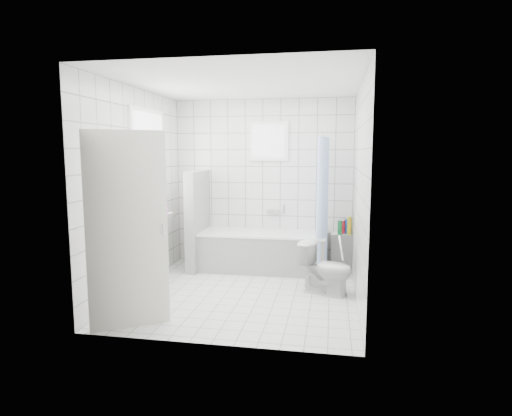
# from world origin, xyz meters

# --- Properties ---
(ground) EXTENTS (3.00, 3.00, 0.00)m
(ground) POSITION_xyz_m (0.00, 0.00, 0.00)
(ground) COLOR white
(ground) RESTS_ON ground
(ceiling) EXTENTS (3.00, 3.00, 0.00)m
(ceiling) POSITION_xyz_m (0.00, 0.00, 2.60)
(ceiling) COLOR white
(ceiling) RESTS_ON ground
(wall_back) EXTENTS (2.80, 0.02, 2.60)m
(wall_back) POSITION_xyz_m (0.00, 1.50, 1.30)
(wall_back) COLOR white
(wall_back) RESTS_ON ground
(wall_front) EXTENTS (2.80, 0.02, 2.60)m
(wall_front) POSITION_xyz_m (0.00, -1.50, 1.30)
(wall_front) COLOR white
(wall_front) RESTS_ON ground
(wall_left) EXTENTS (0.02, 3.00, 2.60)m
(wall_left) POSITION_xyz_m (-1.40, 0.00, 1.30)
(wall_left) COLOR white
(wall_left) RESTS_ON ground
(wall_right) EXTENTS (0.02, 3.00, 2.60)m
(wall_right) POSITION_xyz_m (1.40, 0.00, 1.30)
(wall_right) COLOR white
(wall_right) RESTS_ON ground
(window_left) EXTENTS (0.01, 0.90, 1.40)m
(window_left) POSITION_xyz_m (-1.35, 0.30, 1.60)
(window_left) COLOR white
(window_left) RESTS_ON wall_left
(window_back) EXTENTS (0.50, 0.01, 0.50)m
(window_back) POSITION_xyz_m (0.10, 1.46, 1.95)
(window_back) COLOR white
(window_back) RESTS_ON wall_back
(window_sill) EXTENTS (0.18, 1.02, 0.08)m
(window_sill) POSITION_xyz_m (-1.31, 0.30, 0.86)
(window_sill) COLOR white
(window_sill) RESTS_ON wall_left
(door) EXTENTS (0.68, 0.49, 2.00)m
(door) POSITION_xyz_m (-0.92, -1.25, 1.00)
(door) COLOR silver
(door) RESTS_ON ground
(bathtub) EXTENTS (1.88, 0.77, 0.58)m
(bathtub) POSITION_xyz_m (0.07, 1.12, 0.29)
(bathtub) COLOR white
(bathtub) RESTS_ON ground
(partition_wall) EXTENTS (0.15, 0.85, 1.50)m
(partition_wall) POSITION_xyz_m (-0.94, 1.07, 0.75)
(partition_wall) COLOR white
(partition_wall) RESTS_ON ground
(tiled_ledge) EXTENTS (0.40, 0.24, 0.55)m
(tiled_ledge) POSITION_xyz_m (1.29, 1.38, 0.28)
(tiled_ledge) COLOR white
(tiled_ledge) RESTS_ON ground
(toilet) EXTENTS (0.73, 0.56, 0.66)m
(toilet) POSITION_xyz_m (1.03, 0.16, 0.33)
(toilet) COLOR silver
(toilet) RESTS_ON ground
(curtain_rod) EXTENTS (0.02, 0.80, 0.02)m
(curtain_rod) POSITION_xyz_m (0.95, 1.10, 2.00)
(curtain_rod) COLOR silver
(curtain_rod) RESTS_ON wall_back
(shower_curtain) EXTENTS (0.14, 0.48, 1.78)m
(shower_curtain) POSITION_xyz_m (0.95, 0.97, 1.10)
(shower_curtain) COLOR #4F83E8
(shower_curtain) RESTS_ON curtain_rod
(tub_faucet) EXTENTS (0.18, 0.06, 0.06)m
(tub_faucet) POSITION_xyz_m (0.17, 1.46, 0.85)
(tub_faucet) COLOR silver
(tub_faucet) RESTS_ON wall_back
(sill_bottles) EXTENTS (0.17, 0.82, 0.29)m
(sill_bottles) POSITION_xyz_m (-1.30, 0.25, 1.02)
(sill_bottles) COLOR #E170D7
(sill_bottles) RESTS_ON window_sill
(ledge_bottles) EXTENTS (0.21, 0.18, 0.27)m
(ledge_bottles) POSITION_xyz_m (1.29, 1.35, 0.67)
(ledge_bottles) COLOR #168942
(ledge_bottles) RESTS_ON tiled_ledge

